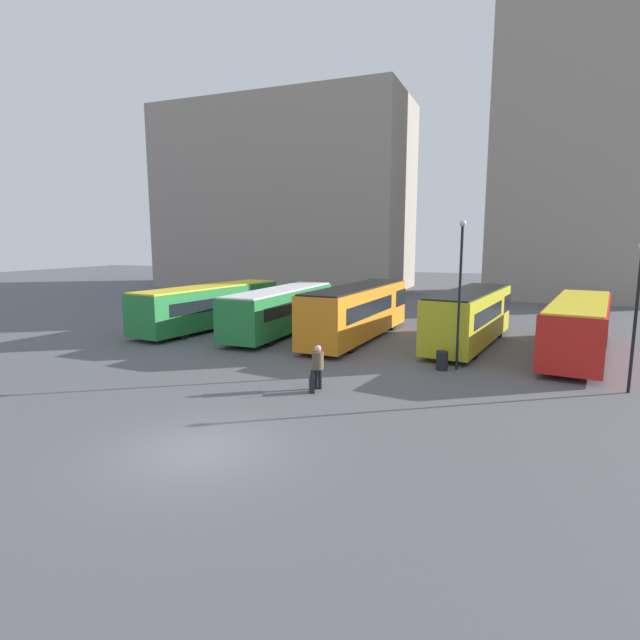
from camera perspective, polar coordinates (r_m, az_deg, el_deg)
ground_plane at (r=14.58m, az=-13.58°, el=-14.19°), size 160.00×160.00×0.00m
building_block_left at (r=62.69m, az=-4.09°, el=13.72°), size 29.70×13.56×21.57m
building_block_right at (r=57.23m, az=27.73°, el=17.75°), size 16.34×12.73×30.60m
bus_0 at (r=33.37m, az=-12.37°, el=1.69°), size 4.14×11.82×2.79m
bus_1 at (r=30.75m, az=-4.41°, el=1.26°), size 2.51×10.91×2.78m
bus_2 at (r=29.22m, az=4.39°, el=1.17°), size 3.07×11.78×3.10m
bus_3 at (r=28.51m, az=16.78°, el=0.51°), size 3.88×10.61×3.02m
bus_4 at (r=28.01m, az=27.47°, el=-0.52°), size 4.27×11.89×2.78m
traveler at (r=19.27m, az=-0.25°, el=-4.93°), size 0.59×0.59×1.73m
suitcase at (r=19.01m, az=-0.94°, el=-7.35°), size 0.35×0.43×0.90m
lamp_post_0 at (r=22.59m, az=15.72°, el=3.93°), size 0.28×0.28×6.57m
lamp_post_1 at (r=21.74m, az=32.48°, el=1.40°), size 0.28×0.28×5.65m
trash_bin at (r=22.84m, az=13.76°, el=-4.53°), size 0.52×0.52×0.85m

